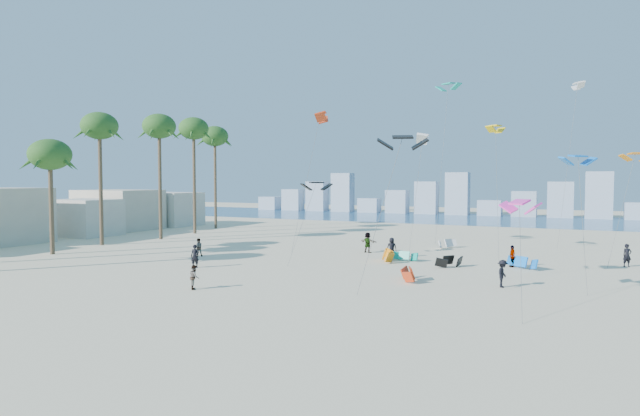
% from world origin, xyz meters
% --- Properties ---
extents(ground, '(220.00, 220.00, 0.00)m').
position_xyz_m(ground, '(0.00, 0.00, 0.00)').
color(ground, beige).
rests_on(ground, ground).
extents(ocean, '(220.00, 220.00, 0.00)m').
position_xyz_m(ocean, '(0.00, 72.00, 0.01)').
color(ocean, navy).
rests_on(ocean, ground).
extents(kitesurfer_near, '(0.78, 0.66, 1.82)m').
position_xyz_m(kitesurfer_near, '(-4.30, 8.68, 0.91)').
color(kitesurfer_near, black).
rests_on(kitesurfer_near, ground).
extents(kitesurfer_mid, '(0.92, 0.94, 1.52)m').
position_xyz_m(kitesurfer_mid, '(0.91, 2.22, 0.76)').
color(kitesurfer_mid, gray).
rests_on(kitesurfer_mid, ground).
extents(kitesurfers_far, '(35.02, 13.61, 1.92)m').
position_xyz_m(kitesurfers_far, '(9.76, 18.53, 0.90)').
color(kitesurfers_far, black).
rests_on(kitesurfers_far, ground).
extents(grounded_kites, '(13.18, 21.21, 0.96)m').
position_xyz_m(grounded_kites, '(12.04, 19.09, 0.43)').
color(grounded_kites, '#0DA38E').
rests_on(grounded_kites, ground).
extents(flying_kites, '(30.04, 37.57, 17.92)m').
position_xyz_m(flying_kites, '(11.66, 22.18, 11.44)').
color(flying_kites, black).
rests_on(flying_kites, ground).
extents(palm_row, '(6.59, 44.80, 14.87)m').
position_xyz_m(palm_row, '(-21.89, 16.19, 11.74)').
color(palm_row, brown).
rests_on(palm_row, ground).
extents(beachfront_buildings, '(11.50, 43.00, 6.00)m').
position_xyz_m(beachfront_buildings, '(-33.69, 20.82, 2.67)').
color(beachfront_buildings, beige).
rests_on(beachfront_buildings, ground).
extents(distant_skyline, '(85.00, 3.00, 8.40)m').
position_xyz_m(distant_skyline, '(-1.19, 82.00, 3.09)').
color(distant_skyline, '#9EADBF').
rests_on(distant_skyline, ground).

